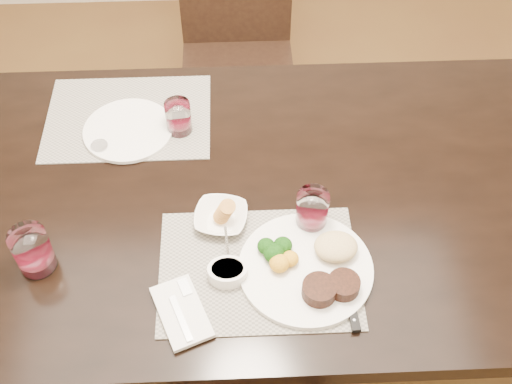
{
  "coord_description": "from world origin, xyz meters",
  "views": [
    {
      "loc": [
        -0.01,
        -1.05,
        2.01
      ],
      "look_at": [
        0.03,
        -0.06,
        0.82
      ],
      "focal_mm": 45.0,
      "sensor_mm": 36.0,
      "label": 1
    }
  ],
  "objects_px": {
    "steak_knife": "(351,301)",
    "wine_glass_near": "(312,212)",
    "chair_far": "(237,44)",
    "cracker_bowl": "(221,217)",
    "dinner_plate": "(312,267)",
    "far_plate": "(128,130)"
  },
  "relations": [
    {
      "from": "steak_knife",
      "to": "wine_glass_near",
      "type": "relative_size",
      "value": 2.12
    },
    {
      "from": "cracker_bowl",
      "to": "far_plate",
      "type": "height_order",
      "value": "cracker_bowl"
    },
    {
      "from": "steak_knife",
      "to": "cracker_bowl",
      "type": "distance_m",
      "value": 0.37
    },
    {
      "from": "cracker_bowl",
      "to": "dinner_plate",
      "type": "bearing_deg",
      "value": -36.24
    },
    {
      "from": "wine_glass_near",
      "to": "far_plate",
      "type": "height_order",
      "value": "wine_glass_near"
    },
    {
      "from": "chair_far",
      "to": "dinner_plate",
      "type": "height_order",
      "value": "chair_far"
    },
    {
      "from": "steak_knife",
      "to": "wine_glass_near",
      "type": "distance_m",
      "value": 0.24
    },
    {
      "from": "chair_far",
      "to": "cracker_bowl",
      "type": "relative_size",
      "value": 6.05
    },
    {
      "from": "steak_knife",
      "to": "cracker_bowl",
      "type": "height_order",
      "value": "cracker_bowl"
    },
    {
      "from": "steak_knife",
      "to": "far_plate",
      "type": "bearing_deg",
      "value": 130.35
    },
    {
      "from": "chair_far",
      "to": "steak_knife",
      "type": "bearing_deg",
      "value": -79.79
    },
    {
      "from": "cracker_bowl",
      "to": "chair_far",
      "type": "bearing_deg",
      "value": 86.83
    },
    {
      "from": "dinner_plate",
      "to": "cracker_bowl",
      "type": "distance_m",
      "value": 0.26
    },
    {
      "from": "chair_far",
      "to": "dinner_plate",
      "type": "distance_m",
      "value": 1.22
    },
    {
      "from": "chair_far",
      "to": "wine_glass_near",
      "type": "bearing_deg",
      "value": -81.22
    },
    {
      "from": "chair_far",
      "to": "wine_glass_near",
      "type": "height_order",
      "value": "chair_far"
    },
    {
      "from": "steak_knife",
      "to": "dinner_plate",
      "type": "bearing_deg",
      "value": 128.46
    },
    {
      "from": "chair_far",
      "to": "steak_knife",
      "type": "xyz_separation_m",
      "value": [
        0.23,
        -1.27,
        0.26
      ]
    },
    {
      "from": "steak_knife",
      "to": "wine_glass_near",
      "type": "bearing_deg",
      "value": 103.29
    },
    {
      "from": "steak_knife",
      "to": "cracker_bowl",
      "type": "relative_size",
      "value": 1.52
    },
    {
      "from": "wine_glass_near",
      "to": "far_plate",
      "type": "xyz_separation_m",
      "value": [
        -0.47,
        0.34,
        -0.04
      ]
    },
    {
      "from": "steak_knife",
      "to": "wine_glass_near",
      "type": "height_order",
      "value": "wine_glass_near"
    }
  ]
}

